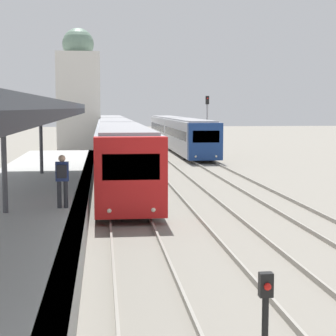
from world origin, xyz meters
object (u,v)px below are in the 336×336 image
at_px(signal_post_near, 265,314).
at_px(signal_mast_far, 207,118).
at_px(train_far, 177,131).
at_px(train_near, 115,138).
at_px(person_on_platform, 62,177).

distance_m(signal_post_near, signal_mast_far, 39.42).
bearing_deg(train_far, train_near, -117.11).
bearing_deg(train_near, signal_post_near, -87.71).
relative_size(person_on_platform, signal_post_near, 1.00).
bearing_deg(signal_mast_far, signal_post_near, -99.38).
bearing_deg(person_on_platform, signal_mast_far, 70.97).
distance_m(person_on_platform, signal_mast_far, 30.76).
distance_m(train_near, signal_mast_far, 8.86).
bearing_deg(person_on_platform, train_near, 84.98).
bearing_deg(train_far, signal_mast_far, -80.85).
height_order(train_far, signal_mast_far, signal_mast_far).
bearing_deg(train_far, signal_post_near, -96.05).
height_order(train_near, signal_mast_far, signal_mast_far).
xyz_separation_m(train_near, signal_mast_far, (7.81, 3.93, 1.41)).
relative_size(train_far, signal_post_near, 18.82).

